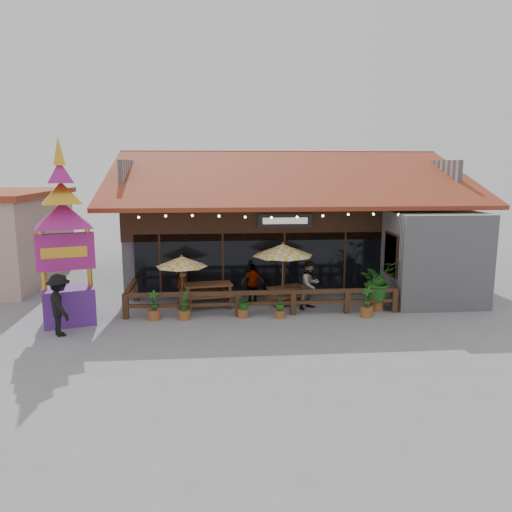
{
  "coord_description": "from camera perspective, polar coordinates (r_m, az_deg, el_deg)",
  "views": [
    {
      "loc": [
        -3.33,
        -17.88,
        5.35
      ],
      "look_at": [
        -1.69,
        1.5,
        1.83
      ],
      "focal_mm": 35.0,
      "sensor_mm": 36.0,
      "label": 1
    }
  ],
  "objects": [
    {
      "name": "planter_c",
      "position": [
        17.86,
        -1.5,
        -5.42
      ],
      "size": [
        0.67,
        0.62,
        0.94
      ],
      "color": "brown",
      "rests_on": "ground"
    },
    {
      "name": "pedestrian",
      "position": [
        17.08,
        -21.53,
        -5.24
      ],
      "size": [
        1.3,
        1.49,
        2.0
      ],
      "primitive_type": "imported",
      "rotation": [
        0.0,
        0.0,
        2.11
      ],
      "color": "black",
      "rests_on": "ground"
    },
    {
      "name": "planter_b",
      "position": [
        17.84,
        -8.2,
        -5.8
      ],
      "size": [
        0.41,
        0.41,
        1.0
      ],
      "color": "brown",
      "rests_on": "ground"
    },
    {
      "name": "patio_railing",
      "position": [
        18.27,
        -1.3,
        -4.78
      ],
      "size": [
        10.0,
        2.6,
        0.92
      ],
      "color": "#4E2D1B",
      "rests_on": "ground"
    },
    {
      "name": "planter_d",
      "position": [
        17.84,
        2.77,
        -5.83
      ],
      "size": [
        0.43,
        0.43,
        0.85
      ],
      "color": "brown",
      "rests_on": "ground"
    },
    {
      "name": "umbrella_right",
      "position": [
        19.11,
        3.09,
        0.67
      ],
      "size": [
        2.49,
        2.49,
        2.49
      ],
      "color": "brown",
      "rests_on": "ground"
    },
    {
      "name": "diner_b",
      "position": [
        18.97,
        6.21,
        -3.29
      ],
      "size": [
        1.14,
        1.1,
        1.85
      ],
      "primitive_type": "imported",
      "rotation": [
        0.0,
        0.0,
        0.64
      ],
      "color": "#3C1F13",
      "rests_on": "ground"
    },
    {
      "name": "tropical_plant",
      "position": [
        19.17,
        13.71,
        -2.88
      ],
      "size": [
        1.78,
        1.71,
        1.91
      ],
      "color": "brown",
      "rests_on": "ground"
    },
    {
      "name": "umbrella_left",
      "position": [
        18.86,
        -8.49,
        -0.64
      ],
      "size": [
        2.09,
        2.09,
        2.09
      ],
      "color": "brown",
      "rests_on": "ground"
    },
    {
      "name": "diner_a",
      "position": [
        20.04,
        -8.36,
        -2.57
      ],
      "size": [
        0.8,
        0.8,
        1.88
      ],
      "primitive_type": "imported",
      "rotation": [
        0.0,
        0.0,
        3.92
      ],
      "color": "#3C1F13",
      "rests_on": "ground"
    },
    {
      "name": "picnic_table_left",
      "position": [
        19.42,
        -5.52,
        -3.97
      ],
      "size": [
        2.05,
        1.84,
        0.88
      ],
      "color": "brown",
      "rests_on": "ground"
    },
    {
      "name": "diner_c",
      "position": [
        19.81,
        -0.35,
        -3.12
      ],
      "size": [
        0.92,
        0.43,
        1.54
      ],
      "primitive_type": "imported",
      "rotation": [
        0.0,
        0.0,
        3.08
      ],
      "color": "#3C1F13",
      "rests_on": "ground"
    },
    {
      "name": "picnic_table_right",
      "position": [
        19.68,
        3.46,
        -4.15
      ],
      "size": [
        1.79,
        1.69,
        0.69
      ],
      "color": "brown",
      "rests_on": "ground"
    },
    {
      "name": "planter_a",
      "position": [
        17.98,
        -11.61,
        -5.79
      ],
      "size": [
        0.43,
        0.43,
        1.06
      ],
      "color": "brown",
      "rests_on": "ground"
    },
    {
      "name": "restaurant_building",
      "position": [
        24.95,
        3.48,
        2.99
      ],
      "size": [
        15.5,
        14.73,
        6.09
      ],
      "color": "#A3A2A7",
      "rests_on": "ground"
    },
    {
      "name": "thai_sign_tower",
      "position": [
        17.84,
        -21.16,
        3.88
      ],
      "size": [
        3.15,
        3.15,
        6.78
      ],
      "color": "#592485",
      "rests_on": "ground"
    },
    {
      "name": "planter_e",
      "position": [
        18.4,
        12.55,
        -5.41
      ],
      "size": [
        0.45,
        0.46,
        1.09
      ],
      "color": "brown",
      "rests_on": "ground"
    },
    {
      "name": "ground",
      "position": [
        18.95,
        5.51,
        -6.19
      ],
      "size": [
        100.0,
        100.0,
        0.0
      ],
      "primitive_type": "plane",
      "color": "gray",
      "rests_on": "ground"
    }
  ]
}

